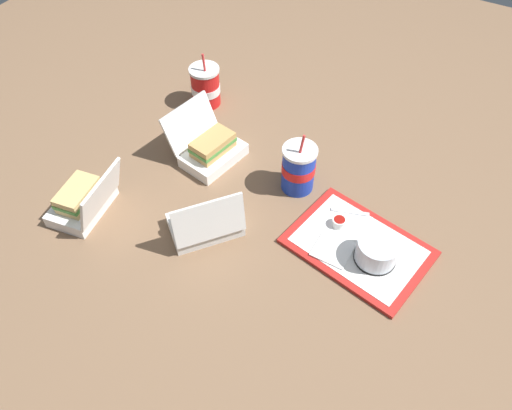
{
  "coord_description": "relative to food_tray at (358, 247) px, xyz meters",
  "views": [
    {
      "loc": [
        0.48,
        -0.83,
        1.13
      ],
      "look_at": [
        0.02,
        -0.03,
        0.05
      ],
      "focal_mm": 35.0,
      "sensor_mm": 36.0,
      "label": 1
    }
  ],
  "objects": [
    {
      "name": "clamshell_hotdog_corner",
      "position": [
        -0.4,
        -0.16,
        0.03
      ],
      "size": [
        0.23,
        0.24,
        0.17
      ],
      "color": "white",
      "rests_on": "ground_plane"
    },
    {
      "name": "soda_cup_corner",
      "position": [
        -0.25,
        0.13,
        0.07
      ],
      "size": [
        0.1,
        0.1,
        0.21
      ],
      "color": "#1938B7",
      "rests_on": "ground_plane"
    },
    {
      "name": "food_tray",
      "position": [
        0.0,
        0.0,
        0.0
      ],
      "size": [
        0.41,
        0.33,
        0.01
      ],
      "color": "red",
      "rests_on": "ground_plane"
    },
    {
      "name": "napkin_stack",
      "position": [
        -0.06,
        -0.05,
        0.01
      ],
      "size": [
        0.1,
        0.1,
        0.0
      ],
      "primitive_type": "cube",
      "rotation": [
        0.0,
        0.0,
        -0.01
      ],
      "color": "white",
      "rests_on": "food_tray"
    },
    {
      "name": "ground_plane",
      "position": [
        -0.33,
        -0.01,
        -0.01
      ],
      "size": [
        3.2,
        3.2,
        0.0
      ],
      "primitive_type": "plane",
      "color": "brown"
    },
    {
      "name": "clamshell_sandwich_center",
      "position": [
        -0.55,
        0.1,
        0.04
      ],
      "size": [
        0.22,
        0.23,
        0.16
      ],
      "color": "white",
      "rests_on": "ground_plane"
    },
    {
      "name": "soda_cup_left",
      "position": [
        -0.72,
        0.33,
        0.06
      ],
      "size": [
        0.11,
        0.11,
        0.2
      ],
      "color": "red",
      "rests_on": "ground_plane"
    },
    {
      "name": "cake_container",
      "position": [
        0.05,
        -0.02,
        0.04
      ],
      "size": [
        0.11,
        0.11,
        0.07
      ],
      "color": "black",
      "rests_on": "food_tray"
    },
    {
      "name": "ketchup_cup",
      "position": [
        -0.08,
        0.04,
        0.02
      ],
      "size": [
        0.04,
        0.04,
        0.02
      ],
      "color": "white",
      "rests_on": "food_tray"
    },
    {
      "name": "plastic_fork",
      "position": [
        -0.07,
        0.1,
        0.01
      ],
      "size": [
        0.11,
        0.05,
        0.0
      ],
      "primitive_type": "cube",
      "rotation": [
        0.0,
        0.0,
        0.32
      ],
      "color": "white",
      "rests_on": "food_tray"
    },
    {
      "name": "clamshell_sandwich_left",
      "position": [
        -0.75,
        -0.27,
        0.04
      ],
      "size": [
        0.2,
        0.21,
        0.17
      ],
      "color": "white",
      "rests_on": "ground_plane"
    }
  ]
}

